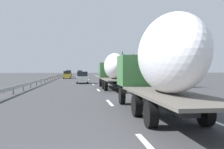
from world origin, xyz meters
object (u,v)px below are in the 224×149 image
object	(u,v)px
car_yellow_coupe	(67,75)
truck_lead	(113,69)
car_red_compact	(80,73)
car_blue_sedan	(69,74)
car_white_van	(82,77)
truck_trailing	(160,62)
road_sign	(121,70)

from	to	relation	value
car_yellow_coupe	truck_lead	bearing A→B (deg)	-168.89
car_red_compact	car_blue_sedan	bearing A→B (deg)	167.02
car_red_compact	car_yellow_coupe	bearing A→B (deg)	173.67
truck_lead	car_red_compact	size ratio (longest dim) A/B	2.67
car_white_van	truck_lead	bearing A→B (deg)	-164.56
truck_trailing	car_white_van	distance (m)	29.91
truck_lead	car_white_van	world-z (taller)	truck_lead
car_yellow_coupe	car_red_compact	distance (m)	28.86
truck_trailing	car_red_compact	world-z (taller)	truck_trailing
car_yellow_coupe	car_white_van	size ratio (longest dim) A/B	1.06
car_red_compact	road_sign	world-z (taller)	road_sign
truck_lead	truck_trailing	size ratio (longest dim) A/B	1.02
truck_lead	car_blue_sedan	bearing A→B (deg)	8.22
car_blue_sedan	truck_trailing	bearing A→B (deg)	-173.90
truck_lead	road_sign	world-z (taller)	truck_lead
truck_trailing	car_yellow_coupe	xyz separation A→B (m)	(52.70, 6.93, -1.62)
truck_trailing	road_sign	distance (m)	31.22
truck_trailing	car_red_compact	xyz separation A→B (m)	(81.38, 3.75, -1.60)
truck_trailing	car_yellow_coupe	bearing A→B (deg)	7.49
truck_lead	car_yellow_coupe	xyz separation A→B (m)	(35.31, 6.93, -1.38)
car_yellow_coupe	road_sign	world-z (taller)	road_sign
car_white_van	car_blue_sedan	size ratio (longest dim) A/B	1.09
truck_lead	car_blue_sedan	world-z (taller)	truck_lead
truck_trailing	car_white_van	world-z (taller)	truck_trailing
car_red_compact	road_sign	size ratio (longest dim) A/B	1.54
road_sign	truck_trailing	bearing A→B (deg)	174.30
car_blue_sedan	truck_lead	bearing A→B (deg)	-171.78
truck_trailing	car_white_van	size ratio (longest dim) A/B	2.73
truck_trailing	car_blue_sedan	bearing A→B (deg)	6.10
car_yellow_coupe	truck_trailing	bearing A→B (deg)	-172.51
road_sign	car_white_van	bearing A→B (deg)	102.14
truck_lead	car_red_compact	distance (m)	64.12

